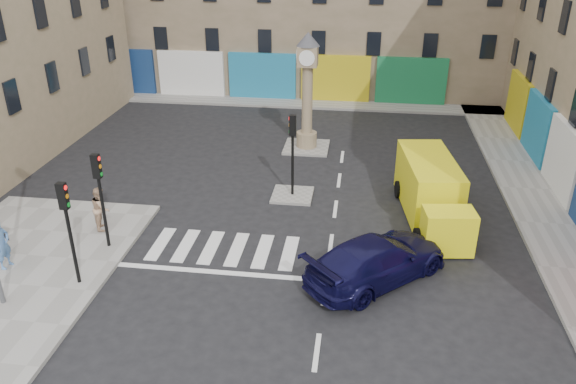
% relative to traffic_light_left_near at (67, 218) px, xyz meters
% --- Properties ---
extents(ground, '(120.00, 120.00, 0.00)m').
position_rel_traffic_light_left_near_xyz_m(ground, '(8.30, -0.20, -2.62)').
color(ground, black).
rests_on(ground, ground).
extents(sidewalk_right, '(2.60, 30.00, 0.15)m').
position_rel_traffic_light_left_near_xyz_m(sidewalk_right, '(17.00, 9.80, -2.55)').
color(sidewalk_right, gray).
rests_on(sidewalk_right, ground).
extents(sidewalk_far, '(32.00, 2.40, 0.15)m').
position_rel_traffic_light_left_near_xyz_m(sidewalk_far, '(4.30, 22.00, -2.55)').
color(sidewalk_far, gray).
rests_on(sidewalk_far, ground).
extents(island_near, '(1.80, 1.80, 0.12)m').
position_rel_traffic_light_left_near_xyz_m(island_near, '(6.30, 7.80, -2.56)').
color(island_near, gray).
rests_on(island_near, ground).
extents(island_far, '(2.40, 2.40, 0.12)m').
position_rel_traffic_light_left_near_xyz_m(island_far, '(6.30, 13.80, -2.56)').
color(island_far, gray).
rests_on(island_far, ground).
extents(traffic_light_left_near, '(0.28, 0.22, 3.70)m').
position_rel_traffic_light_left_near_xyz_m(traffic_light_left_near, '(0.00, 0.00, 0.00)').
color(traffic_light_left_near, black).
rests_on(traffic_light_left_near, sidewalk_left).
extents(traffic_light_left_far, '(0.28, 0.22, 3.70)m').
position_rel_traffic_light_left_near_xyz_m(traffic_light_left_far, '(0.00, 2.40, 0.00)').
color(traffic_light_left_far, black).
rests_on(traffic_light_left_far, sidewalk_left).
extents(traffic_light_island, '(0.28, 0.22, 3.70)m').
position_rel_traffic_light_left_near_xyz_m(traffic_light_island, '(6.30, 7.80, -0.03)').
color(traffic_light_island, black).
rests_on(traffic_light_island, island_near).
extents(clock_pillar, '(1.20, 1.20, 6.10)m').
position_rel_traffic_light_left_near_xyz_m(clock_pillar, '(6.30, 13.80, 0.93)').
color(clock_pillar, '#957D61').
rests_on(clock_pillar, island_far).
extents(navy_sedan, '(5.47, 5.38, 1.58)m').
position_rel_traffic_light_left_near_xyz_m(navy_sedan, '(10.00, 1.75, -1.83)').
color(navy_sedan, black).
rests_on(navy_sedan, ground).
extents(yellow_van, '(2.81, 6.60, 2.33)m').
position_rel_traffic_light_left_near_xyz_m(yellow_van, '(12.21, 6.68, -1.46)').
color(yellow_van, yellow).
rests_on(yellow_van, ground).
extents(pedestrian_blue, '(0.55, 0.73, 1.83)m').
position_rel_traffic_light_left_near_xyz_m(pedestrian_blue, '(-2.97, 0.55, -1.56)').
color(pedestrian_blue, '#507DB8').
rests_on(pedestrian_blue, sidewalk_left).
extents(pedestrian_tan, '(0.90, 1.02, 1.75)m').
position_rel_traffic_light_left_near_xyz_m(pedestrian_tan, '(-0.77, 3.66, -1.59)').
color(pedestrian_tan, tan).
rests_on(pedestrian_tan, sidewalk_left).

